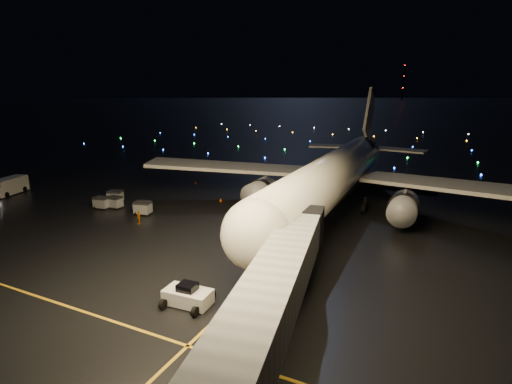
{
  "coord_description": "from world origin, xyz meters",
  "views": [
    {
      "loc": [
        26.35,
        -28.94,
        16.56
      ],
      "look_at": [
        6.34,
        12.0,
        5.0
      ],
      "focal_mm": 28.0,
      "sensor_mm": 36.0,
      "label": 1
    }
  ],
  "objects_px": {
    "belt_loader": "(240,232)",
    "baggage_cart_1": "(115,196)",
    "airliner": "(340,148)",
    "service_truck": "(10,186)",
    "baggage_cart_0": "(143,208)",
    "baggage_cart_3": "(102,203)",
    "pushback_tug": "(188,294)",
    "baggage_cart_2": "(115,202)",
    "crew_c": "(139,217)"
  },
  "relations": [
    {
      "from": "pushback_tug",
      "to": "airliner",
      "type": "bearing_deg",
      "value": 80.58
    },
    {
      "from": "belt_loader",
      "to": "baggage_cart_3",
      "type": "xyz_separation_m",
      "value": [
        -24.74,
        3.7,
        -0.6
      ]
    },
    {
      "from": "baggage_cart_2",
      "to": "baggage_cart_1",
      "type": "bearing_deg",
      "value": 133.29
    },
    {
      "from": "airliner",
      "to": "baggage_cart_2",
      "type": "bearing_deg",
      "value": -153.91
    },
    {
      "from": "belt_loader",
      "to": "crew_c",
      "type": "xyz_separation_m",
      "value": [
        -15.12,
        0.69,
        -0.59
      ]
    },
    {
      "from": "belt_loader",
      "to": "baggage_cart_2",
      "type": "relative_size",
      "value": 3.01
    },
    {
      "from": "service_truck",
      "to": "baggage_cart_0",
      "type": "distance_m",
      "value": 27.52
    },
    {
      "from": "airliner",
      "to": "pushback_tug",
      "type": "distance_m",
      "value": 33.99
    },
    {
      "from": "belt_loader",
      "to": "baggage_cart_1",
      "type": "xyz_separation_m",
      "value": [
        -25.66,
        7.25,
        -0.58
      ]
    },
    {
      "from": "airliner",
      "to": "service_truck",
      "type": "xyz_separation_m",
      "value": [
        -50.51,
        -16.66,
        -7.24
      ]
    },
    {
      "from": "baggage_cart_1",
      "to": "service_truck",
      "type": "bearing_deg",
      "value": 175.34
    },
    {
      "from": "airliner",
      "to": "baggage_cart_1",
      "type": "distance_m",
      "value": 34.59
    },
    {
      "from": "baggage_cart_1",
      "to": "baggage_cart_2",
      "type": "distance_m",
      "value": 3.44
    },
    {
      "from": "baggage_cart_2",
      "to": "baggage_cart_3",
      "type": "height_order",
      "value": "baggage_cart_3"
    },
    {
      "from": "crew_c",
      "to": "baggage_cart_3",
      "type": "xyz_separation_m",
      "value": [
        -9.62,
        3.01,
        -0.0
      ]
    },
    {
      "from": "crew_c",
      "to": "baggage_cart_1",
      "type": "height_order",
      "value": "baggage_cart_1"
    },
    {
      "from": "baggage_cart_0",
      "to": "pushback_tug",
      "type": "bearing_deg",
      "value": -52.92
    },
    {
      "from": "pushback_tug",
      "to": "crew_c",
      "type": "xyz_separation_m",
      "value": [
        -17.38,
        13.67,
        -0.02
      ]
    },
    {
      "from": "airliner",
      "to": "baggage_cart_1",
      "type": "relative_size",
      "value": 28.96
    },
    {
      "from": "baggage_cart_0",
      "to": "baggage_cart_3",
      "type": "bearing_deg",
      "value": 171.21
    },
    {
      "from": "belt_loader",
      "to": "crew_c",
      "type": "relative_size",
      "value": 3.45
    },
    {
      "from": "crew_c",
      "to": "baggage_cart_3",
      "type": "distance_m",
      "value": 10.08
    },
    {
      "from": "crew_c",
      "to": "baggage_cart_2",
      "type": "height_order",
      "value": "crew_c"
    },
    {
      "from": "belt_loader",
      "to": "baggage_cart_1",
      "type": "distance_m",
      "value": 26.67
    },
    {
      "from": "baggage_cart_0",
      "to": "baggage_cart_1",
      "type": "bearing_deg",
      "value": 147.1
    },
    {
      "from": "baggage_cart_0",
      "to": "baggage_cart_3",
      "type": "xyz_separation_m",
      "value": [
        -7.3,
        -0.41,
        -0.04
      ]
    },
    {
      "from": "service_truck",
      "to": "crew_c",
      "type": "relative_size",
      "value": 4.23
    },
    {
      "from": "baggage_cart_1",
      "to": "airliner",
      "type": "bearing_deg",
      "value": 5.88
    },
    {
      "from": "baggage_cart_1",
      "to": "baggage_cart_3",
      "type": "bearing_deg",
      "value": -91.77
    },
    {
      "from": "airliner",
      "to": "belt_loader",
      "type": "relative_size",
      "value": 10.01
    },
    {
      "from": "airliner",
      "to": "baggage_cart_0",
      "type": "relative_size",
      "value": 28.1
    },
    {
      "from": "crew_c",
      "to": "baggage_cart_0",
      "type": "bearing_deg",
      "value": 160.24
    },
    {
      "from": "service_truck",
      "to": "belt_loader",
      "type": "bearing_deg",
      "value": -20.12
    },
    {
      "from": "pushback_tug",
      "to": "baggage_cart_3",
      "type": "xyz_separation_m",
      "value": [
        -26.99,
        16.68,
        -0.02
      ]
    },
    {
      "from": "pushback_tug",
      "to": "baggage_cart_1",
      "type": "height_order",
      "value": "pushback_tug"
    },
    {
      "from": "crew_c",
      "to": "baggage_cart_0",
      "type": "distance_m",
      "value": 4.12
    },
    {
      "from": "baggage_cart_2",
      "to": "airliner",
      "type": "bearing_deg",
      "value": 27.22
    },
    {
      "from": "baggage_cart_1",
      "to": "pushback_tug",
      "type": "bearing_deg",
      "value": -52.19
    },
    {
      "from": "service_truck",
      "to": "baggage_cart_2",
      "type": "xyz_separation_m",
      "value": [
        21.67,
        1.47,
        -0.51
      ]
    },
    {
      "from": "service_truck",
      "to": "crew_c",
      "type": "bearing_deg",
      "value": -20.92
    },
    {
      "from": "service_truck",
      "to": "baggage_cart_1",
      "type": "bearing_deg",
      "value": -4.33
    },
    {
      "from": "airliner",
      "to": "service_truck",
      "type": "height_order",
      "value": "airliner"
    },
    {
      "from": "baggage_cart_2",
      "to": "crew_c",
      "type": "bearing_deg",
      "value": -27.11
    },
    {
      "from": "service_truck",
      "to": "baggage_cart_0",
      "type": "height_order",
      "value": "service_truck"
    },
    {
      "from": "airliner",
      "to": "baggage_cart_3",
      "type": "distance_m",
      "value": 35.25
    },
    {
      "from": "service_truck",
      "to": "baggage_cart_0",
      "type": "relative_size",
      "value": 3.44
    },
    {
      "from": "baggage_cart_3",
      "to": "service_truck",
      "type": "bearing_deg",
      "value": 173.32
    },
    {
      "from": "belt_loader",
      "to": "baggage_cart_3",
      "type": "distance_m",
      "value": 25.02
    },
    {
      "from": "airliner",
      "to": "baggage_cart_1",
      "type": "xyz_separation_m",
      "value": [
        -31.23,
        -12.7,
        -7.72
      ]
    },
    {
      "from": "service_truck",
      "to": "baggage_cart_2",
      "type": "distance_m",
      "value": 21.72
    }
  ]
}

